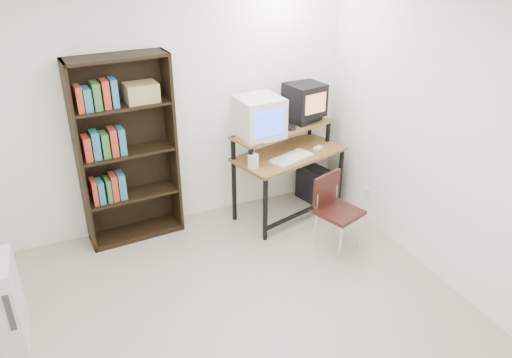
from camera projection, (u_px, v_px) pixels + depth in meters
name	position (u px, v px, depth m)	size (l,w,h in m)	color
floor	(238.00, 339.00, 3.93)	(4.00, 4.00, 0.01)	#B1A992
back_wall	(162.00, 106.00, 4.98)	(4.00, 0.01, 2.60)	white
right_wall	(463.00, 147.00, 4.06)	(0.01, 4.00, 2.60)	white
computer_desk	(288.00, 156.00, 5.39)	(1.32, 0.91, 0.98)	brown
crt_monitor	(259.00, 117.00, 5.07)	(0.47, 0.47, 0.41)	silver
vcr	(303.00, 118.00, 5.52)	(0.36, 0.26, 0.08)	black
crt_tv	(305.00, 99.00, 5.43)	(0.44, 0.43, 0.35)	black
cd_spindle	(291.00, 128.00, 5.29)	(0.12, 0.12, 0.05)	#26262B
keyboard	(292.00, 158.00, 5.22)	(0.47, 0.21, 0.04)	silver
mousepad	(317.00, 150.00, 5.47)	(0.22, 0.18, 0.01)	black
mouse	(318.00, 148.00, 5.45)	(0.10, 0.06, 0.03)	white
desk_speaker	(253.00, 162.00, 4.98)	(0.08, 0.07, 0.17)	silver
pc_tower	(315.00, 185.00, 5.83)	(0.20, 0.45, 0.42)	black
school_chair	(334.00, 205.00, 4.88)	(0.49, 0.49, 0.77)	black
bookshelf	(126.00, 149.00, 4.87)	(0.96, 0.38, 1.88)	black
wall_outlet	(367.00, 194.00, 5.45)	(0.02, 0.08, 0.12)	beige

